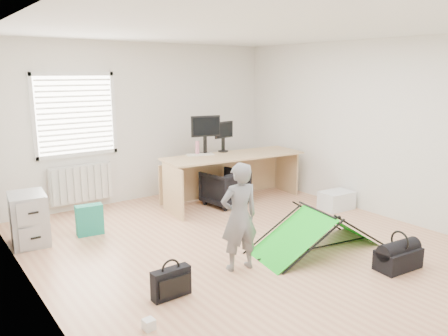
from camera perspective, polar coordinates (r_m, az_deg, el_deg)
ground at (r=5.83m, az=2.36°, el=-9.86°), size 5.50×5.50×0.00m
back_wall at (r=7.77m, az=-10.36°, el=5.91°), size 5.00×0.02×2.70m
window at (r=7.27m, az=-18.84°, el=6.59°), size 1.20×0.06×1.20m
radiator at (r=7.42m, az=-18.16°, el=-1.90°), size 1.00×0.12×0.60m
desk at (r=7.51m, az=1.29°, el=-1.38°), size 2.51×1.03×0.83m
filing_cabinet at (r=6.26m, az=-24.15°, el=-6.07°), size 0.50×0.63×0.68m
monitor_left at (r=7.43m, az=-2.49°, el=3.64°), size 0.52×0.24×0.48m
monitor_right at (r=7.67m, az=-0.11°, el=3.58°), size 0.42×0.15×0.39m
keyboard at (r=7.39m, az=-3.12°, el=1.76°), size 0.48×0.28×0.02m
thermos at (r=7.39m, az=-3.50°, el=2.61°), size 0.08×0.08×0.24m
office_chair at (r=7.36m, az=0.11°, el=-2.60°), size 0.72×0.74×0.59m
person at (r=4.92m, az=2.00°, el=-6.39°), size 0.50×0.38×1.25m
kite at (r=5.68m, az=11.92°, el=-7.89°), size 1.79×1.05×0.52m
storage_crate at (r=7.42m, az=14.47°, el=-4.10°), size 0.55×0.41×0.29m
tote_bag at (r=6.34m, az=-17.15°, el=-6.49°), size 0.38×0.20×0.42m
laptop_bag at (r=4.53m, az=-6.93°, el=-14.68°), size 0.41×0.12×0.30m
white_box at (r=4.11m, az=-9.79°, el=-19.47°), size 0.10×0.10×0.10m
duffel_bag at (r=5.48m, az=21.78°, el=-10.96°), size 0.57×0.33×0.24m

